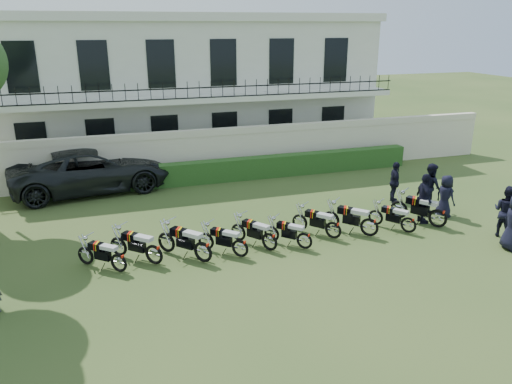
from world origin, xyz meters
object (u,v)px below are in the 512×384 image
at_px(motorcycle_5, 305,237).
at_px(suv, 92,170).
at_px(motorcycle_3, 240,244).
at_px(officer_5, 395,182).
at_px(motorcycle_0, 118,258).
at_px(motorcycle_4, 270,237).
at_px(motorcycle_6, 333,226).
at_px(officer_2, 424,199).
at_px(officer_3, 445,196).
at_px(officer_1, 506,211).
at_px(motorcycle_2, 203,247).
at_px(motorcycle_1, 154,250).
at_px(motorcycle_8, 409,221).
at_px(officer_4, 430,187).
at_px(motorcycle_7, 370,223).
at_px(motorcycle_9, 438,214).

distance_m(motorcycle_5, suv, 10.50).
height_order(motorcycle_3, officer_5, officer_5).
relative_size(motorcycle_0, motorcycle_4, 0.89).
distance_m(motorcycle_0, motorcycle_6, 6.98).
bearing_deg(motorcycle_3, motorcycle_0, 131.69).
height_order(officer_2, officer_3, officer_2).
bearing_deg(officer_1, motorcycle_3, 67.50).
distance_m(motorcycle_2, motorcycle_5, 3.29).
xyz_separation_m(motorcycle_1, suv, (-1.67, 7.96, 0.43)).
xyz_separation_m(motorcycle_8, officer_1, (2.92, -1.20, 0.46)).
height_order(motorcycle_8, officer_4, officer_4).
bearing_deg(motorcycle_3, officer_2, -40.19).
bearing_deg(motorcycle_6, motorcycle_3, 147.87).
height_order(motorcycle_4, officer_1, officer_1).
bearing_deg(motorcycle_4, motorcycle_2, 149.14).
bearing_deg(motorcycle_3, motorcycle_6, -39.64).
bearing_deg(motorcycle_5, motorcycle_0, 134.67).
bearing_deg(suv, officer_3, -127.64).
xyz_separation_m(motorcycle_7, officer_5, (2.73, 2.81, 0.33)).
xyz_separation_m(motorcycle_1, officer_3, (10.81, 0.73, 0.31)).
distance_m(motorcycle_8, officer_4, 2.77).
bearing_deg(officer_1, motorcycle_8, 52.40).
relative_size(motorcycle_1, officer_2, 0.81).
height_order(officer_1, officer_5, officer_1).
distance_m(motorcycle_0, motorcycle_4, 4.64).
bearing_deg(motorcycle_7, motorcycle_9, -43.90).
bearing_deg(officer_2, officer_1, -123.67).
distance_m(motorcycle_4, motorcycle_6, 2.35).
distance_m(motorcycle_9, officer_1, 2.15).
xyz_separation_m(motorcycle_4, motorcycle_7, (3.58, 0.03, 0.04)).
bearing_deg(motorcycle_8, officer_4, 4.43).
bearing_deg(motorcycle_9, motorcycle_6, 142.44).
xyz_separation_m(motorcycle_7, suv, (-8.86, 8.07, 0.41)).
xyz_separation_m(motorcycle_8, officer_4, (2.09, 1.76, 0.49)).
relative_size(motorcycle_3, suv, 0.20).
relative_size(motorcycle_4, motorcycle_9, 0.87).
xyz_separation_m(motorcycle_1, motorcycle_6, (5.94, 0.09, -0.02)).
relative_size(motorcycle_5, motorcycle_9, 0.72).
bearing_deg(motorcycle_9, suv, 110.91).
relative_size(motorcycle_3, motorcycle_7, 0.88).
bearing_deg(motorcycle_5, motorcycle_9, -41.16).
bearing_deg(motorcycle_7, motorcycle_5, 142.86).
distance_m(motorcycle_9, suv, 14.12).
bearing_deg(motorcycle_3, motorcycle_9, -45.15).
xyz_separation_m(motorcycle_1, motorcycle_3, (2.59, -0.30, -0.04)).
bearing_deg(motorcycle_4, motorcycle_7, -34.93).
relative_size(motorcycle_4, officer_5, 0.93).
relative_size(motorcycle_2, motorcycle_6, 1.06).
xyz_separation_m(motorcycle_0, motorcycle_4, (4.64, 0.04, 0.02)).
xyz_separation_m(motorcycle_3, motorcycle_7, (4.60, 0.19, 0.06)).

